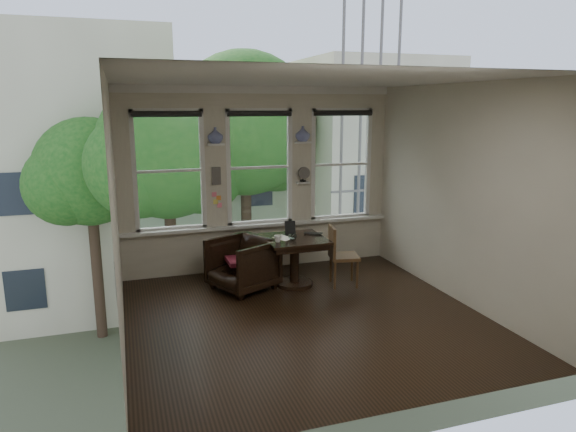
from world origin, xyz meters
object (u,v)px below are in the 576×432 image
object	(u,v)px
armchair_left	(243,264)
side_chair_right	(344,256)
table	(294,262)
mug	(278,239)
laptop	(313,234)

from	to	relation	value
armchair_left	side_chair_right	xyz separation A→B (m)	(1.51, -0.30, 0.07)
table	side_chair_right	size ratio (longest dim) A/B	0.98
table	armchair_left	size ratio (longest dim) A/B	1.05
armchair_left	mug	xyz separation A→B (m)	(0.48, -0.23, 0.41)
table	laptop	size ratio (longest dim) A/B	3.11
table	laptop	world-z (taller)	laptop
side_chair_right	laptop	xyz separation A→B (m)	(-0.40, 0.30, 0.30)
side_chair_right	laptop	size ratio (longest dim) A/B	3.17
laptop	mug	size ratio (longest dim) A/B	2.73
table	laptop	xyz separation A→B (m)	(0.32, 0.08, 0.39)
laptop	mug	distance (m)	0.68
laptop	mug	xyz separation A→B (m)	(-0.64, -0.23, 0.04)
table	mug	world-z (taller)	mug
side_chair_right	laptop	distance (m)	0.58
side_chair_right	laptop	bearing A→B (deg)	64.51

